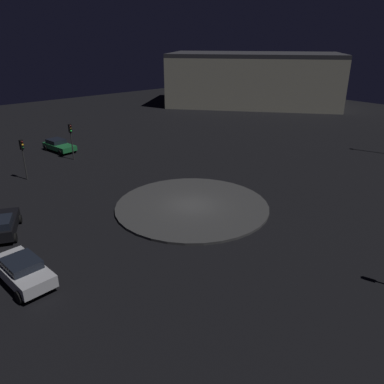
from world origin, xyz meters
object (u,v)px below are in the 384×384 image
Objects in this scene: car_green at (59,145)px; store_building at (254,79)px; car_silver at (22,270)px; car_black at (1,225)px; traffic_light_southeast at (23,152)px; traffic_light_south at (71,135)px.

car_green is 0.14× the size of store_building.
car_silver is 61.79m from store_building.
car_green is 42.55m from store_building.
car_silver is at bearing -35.35° from car_green.
store_building is at bearing -66.02° from car_silver.
traffic_light_southeast is (-5.06, -9.90, 1.96)m from car_black.
car_silver is 0.13× the size of store_building.
traffic_light_south is at bearing -36.70° from car_silver.
car_green is at bearing 112.16° from traffic_light_southeast.
car_green is 1.21× the size of traffic_light_southeast.
car_black is at bearing -11.76° from car_silver.
traffic_light_south is 0.12× the size of store_building.
traffic_light_southeast is (6.02, 2.98, -0.06)m from traffic_light_south.
traffic_light_southeast is at bearing -2.89° from car_black.
car_silver is at bearing -162.38° from car_black.
car_black reaches higher than car_green.
car_silver is 22.70m from traffic_light_south.
car_black is 17.11m from traffic_light_south.
car_black is at bearing 74.88° from store_building.
traffic_light_southeast is 50.01m from store_building.
car_black is at bearing -54.44° from traffic_light_southeast.
car_green is 9.75m from traffic_light_southeast.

